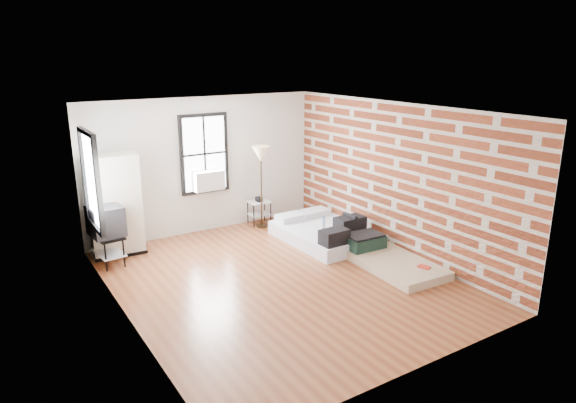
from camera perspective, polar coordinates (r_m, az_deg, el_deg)
ground at (r=8.63m, az=-0.82°, el=-8.70°), size 6.00×6.00×0.00m
room_shell at (r=8.47m, az=-0.82°, el=3.27°), size 5.02×6.02×2.80m
mattress_main at (r=10.31m, az=4.28°, el=-3.44°), size 1.52×2.04×0.65m
mattress_bare at (r=9.36m, az=10.79°, el=-6.12°), size 1.10×1.96×0.41m
wardrobe at (r=9.94m, az=-18.70°, el=-0.41°), size 0.99×0.61×1.88m
side_table at (r=11.22m, az=-3.23°, el=-0.54°), size 0.49×0.40×0.61m
floor_lamp at (r=10.77m, az=-3.04°, el=4.87°), size 0.38×0.38×1.77m
tv_stand at (r=9.55m, az=-19.55°, el=-2.22°), size 0.59×0.80×1.07m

